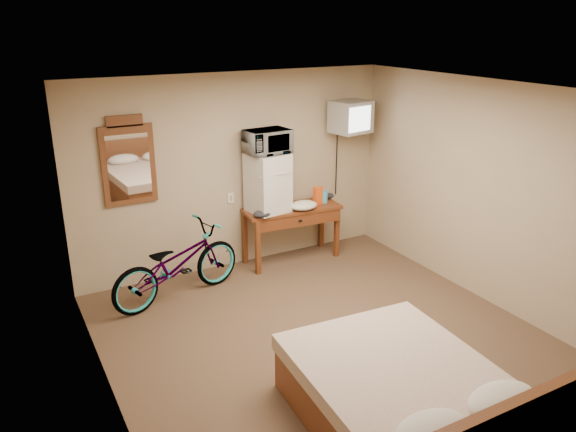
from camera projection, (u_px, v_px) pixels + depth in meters
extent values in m
plane|color=#4F3527|center=(331.00, 344.00, 5.66)|extent=(4.60, 4.60, 0.00)
plane|color=silver|center=(338.00, 93.00, 4.82)|extent=(4.60, 4.60, 0.00)
cube|color=tan|center=(235.00, 172.00, 7.14)|extent=(4.20, 0.04, 2.50)
cube|color=tan|center=(546.00, 348.00, 3.34)|extent=(4.20, 0.04, 2.50)
cube|color=tan|center=(104.00, 275.00, 4.29)|extent=(0.04, 4.60, 2.50)
cube|color=tan|center=(494.00, 196.00, 6.19)|extent=(0.04, 4.60, 2.50)
cube|color=white|center=(231.00, 198.00, 7.21)|extent=(0.08, 0.01, 0.13)
cube|color=maroon|center=(291.00, 208.00, 7.41)|extent=(1.33, 0.60, 0.04)
cube|color=maroon|center=(258.00, 248.00, 7.10)|extent=(0.06, 0.06, 0.71)
cube|color=maroon|center=(337.00, 232.00, 7.64)|extent=(0.06, 0.06, 0.71)
cube|color=maroon|center=(245.00, 238.00, 7.43)|extent=(0.06, 0.06, 0.71)
cube|color=maroon|center=(321.00, 223.00, 7.97)|extent=(0.06, 0.06, 0.71)
cube|color=maroon|center=(300.00, 220.00, 7.26)|extent=(1.17, 0.13, 0.16)
cube|color=black|center=(300.00, 221.00, 7.24)|extent=(0.05, 0.02, 0.03)
cube|color=silver|center=(268.00, 183.00, 7.13)|extent=(0.53, 0.52, 0.76)
cube|color=#9B9B96|center=(276.00, 175.00, 6.89)|extent=(0.46, 0.01, 0.00)
cylinder|color=#9B9B96|center=(264.00, 193.00, 6.88)|extent=(0.02, 0.02, 0.27)
imported|color=silver|center=(267.00, 142.00, 6.95)|extent=(0.57, 0.41, 0.30)
cube|color=#ED5115|center=(318.00, 195.00, 7.49)|extent=(0.13, 0.09, 0.24)
cylinder|color=#3BA3C9|center=(324.00, 197.00, 7.56)|extent=(0.09, 0.09, 0.16)
ellipsoid|color=silver|center=(304.00, 205.00, 7.28)|extent=(0.37, 0.28, 0.11)
ellipsoid|color=black|center=(262.00, 214.00, 7.01)|extent=(0.23, 0.18, 0.09)
ellipsoid|color=black|center=(328.00, 196.00, 7.73)|extent=(0.17, 0.14, 0.08)
cube|color=black|center=(339.00, 121.00, 7.66)|extent=(0.14, 0.02, 0.14)
cylinder|color=black|center=(341.00, 122.00, 7.62)|extent=(0.05, 0.30, 0.05)
cube|color=#9B9B96|center=(351.00, 117.00, 7.41)|extent=(0.55, 0.48, 0.42)
cube|color=white|center=(360.00, 119.00, 7.24)|extent=(0.39, 0.09, 0.32)
cube|color=black|center=(342.00, 115.00, 7.58)|extent=(0.30, 0.07, 0.26)
cube|color=brown|center=(129.00, 165.00, 6.43)|extent=(0.61, 0.04, 0.93)
cube|color=brown|center=(124.00, 121.00, 6.26)|extent=(0.41, 0.04, 0.13)
cube|color=white|center=(129.00, 167.00, 6.42)|extent=(0.48, 0.01, 0.76)
imported|color=black|center=(177.00, 264.00, 6.45)|extent=(1.75, 0.97, 0.87)
cube|color=brown|center=(402.00, 407.00, 4.44)|extent=(1.51, 1.94, 0.40)
cube|color=beige|center=(404.00, 381.00, 4.35)|extent=(1.55, 1.98, 0.14)
ellipsoid|color=beige|center=(432.00, 432.00, 3.63)|extent=(0.57, 0.35, 0.20)
ellipsoid|color=beige|center=(502.00, 401.00, 3.92)|extent=(0.57, 0.35, 0.20)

